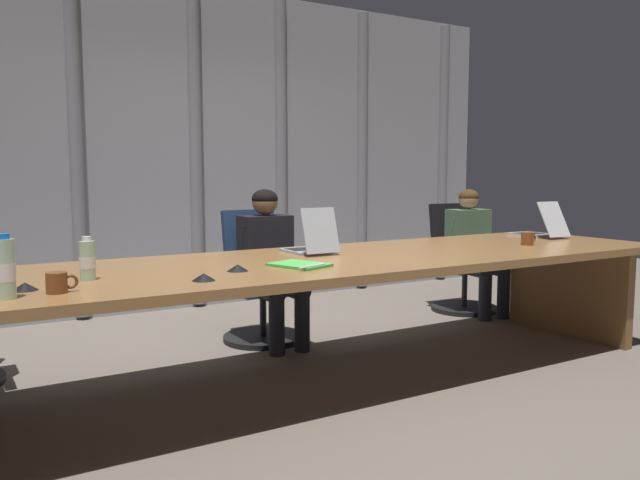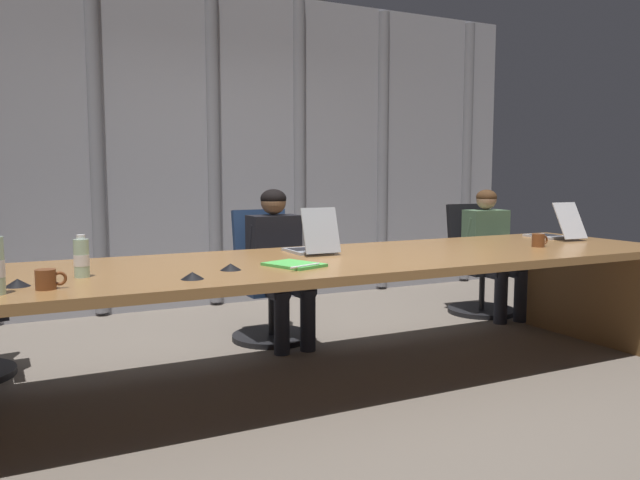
% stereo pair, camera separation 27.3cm
% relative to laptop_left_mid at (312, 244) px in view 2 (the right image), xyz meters
% --- Properties ---
extents(ground_plane, '(13.52, 13.52, 0.00)m').
position_rel_laptop_left_mid_xyz_m(ground_plane, '(0.04, -0.25, -0.81)').
color(ground_plane, '#6B6056').
extents(conference_table, '(4.74, 1.25, 0.75)m').
position_rel_laptop_left_mid_xyz_m(conference_table, '(0.04, -0.25, -0.19)').
color(conference_table, olive).
rests_on(conference_table, ground_plane).
extents(curtain_backdrop, '(6.76, 0.17, 2.95)m').
position_rel_laptop_left_mid_xyz_m(curtain_backdrop, '(0.04, 2.24, 0.67)').
color(curtain_backdrop, '#9999A0').
rests_on(curtain_backdrop, ground_plane).
extents(laptop_left_mid, '(0.24, 0.39, 0.29)m').
position_rel_laptop_left_mid_xyz_m(laptop_left_mid, '(0.00, 0.00, 0.00)').
color(laptop_left_mid, '#A8ADB7').
rests_on(laptop_left_mid, conference_table).
extents(laptop_center, '(0.25, 0.48, 0.28)m').
position_rel_laptop_left_mid_xyz_m(laptop_center, '(2.07, -0.03, -0.00)').
color(laptop_center, '#BCBCC1').
rests_on(laptop_center, conference_table).
extents(office_chair_left_mid, '(0.60, 0.60, 0.97)m').
position_rel_laptop_left_mid_xyz_m(office_chair_left_mid, '(0.04, 0.83, -0.45)').
color(office_chair_left_mid, navy).
rests_on(office_chair_left_mid, ground_plane).
extents(office_chair_center, '(0.60, 0.60, 0.97)m').
position_rel_laptop_left_mid_xyz_m(office_chair_center, '(2.08, 0.83, -0.45)').
color(office_chair_center, black).
rests_on(office_chair_center, ground_plane).
extents(person_left_mid, '(0.38, 0.55, 1.14)m').
position_rel_laptop_left_mid_xyz_m(person_left_mid, '(0.05, 0.67, -0.16)').
color(person_left_mid, black).
rests_on(person_left_mid, ground_plane).
extents(person_center, '(0.41, 0.57, 1.11)m').
position_rel_laptop_left_mid_xyz_m(person_center, '(2.07, 0.66, -0.18)').
color(person_center, '#4C6B4C').
rests_on(person_center, ground_plane).
extents(water_bottle_primary, '(0.07, 0.07, 0.21)m').
position_rel_laptop_left_mid_xyz_m(water_bottle_primary, '(-1.40, -0.33, 0.04)').
color(water_bottle_primary, '#ADD1B2').
rests_on(water_bottle_primary, conference_table).
extents(coffee_mug_near, '(0.13, 0.09, 0.09)m').
position_rel_laptop_left_mid_xyz_m(coffee_mug_near, '(1.54, -0.39, -0.01)').
color(coffee_mug_near, brown).
rests_on(coffee_mug_near, conference_table).
extents(coffee_mug_far, '(0.13, 0.09, 0.09)m').
position_rel_laptop_left_mid_xyz_m(coffee_mug_far, '(-1.57, -0.61, -0.01)').
color(coffee_mug_far, brown).
rests_on(coffee_mug_far, conference_table).
extents(conference_mic_left_side, '(0.11, 0.11, 0.03)m').
position_rel_laptop_left_mid_xyz_m(conference_mic_left_side, '(-1.68, -0.47, -0.04)').
color(conference_mic_left_side, black).
rests_on(conference_mic_left_side, conference_table).
extents(conference_mic_middle, '(0.11, 0.11, 0.03)m').
position_rel_laptop_left_mid_xyz_m(conference_mic_middle, '(-0.68, -0.44, -0.04)').
color(conference_mic_middle, black).
rests_on(conference_mic_middle, conference_table).
extents(conference_mic_right_side, '(0.11, 0.11, 0.03)m').
position_rel_laptop_left_mid_xyz_m(conference_mic_right_side, '(-0.93, -0.63, -0.04)').
color(conference_mic_right_side, black).
rests_on(conference_mic_right_side, conference_table).
extents(spiral_notepad, '(0.31, 0.36, 0.03)m').
position_rel_laptop_left_mid_xyz_m(spiral_notepad, '(-0.33, -0.46, -0.05)').
color(spiral_notepad, '#4CB74C').
rests_on(spiral_notepad, conference_table).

